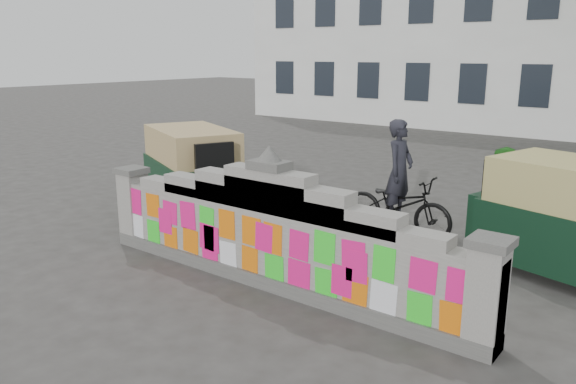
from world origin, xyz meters
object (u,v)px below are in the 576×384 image
cyclist_bike (398,205)px  rickshaw_left (194,168)px  pedestrian (501,199)px  cyclist_rider (399,185)px

cyclist_bike → rickshaw_left: rickshaw_left is taller
cyclist_bike → rickshaw_left: size_ratio=0.66×
pedestrian → rickshaw_left: bearing=-112.9°
cyclist_rider → pedestrian: cyclist_rider is taller
cyclist_bike → rickshaw_left: 4.34m
cyclist_rider → rickshaw_left: (-4.20, -1.03, -0.04)m
cyclist_bike → rickshaw_left: (-4.20, -1.03, 0.33)m
cyclist_rider → pedestrian: 1.73m
cyclist_bike → pedestrian: pedestrian is taller
cyclist_bike → rickshaw_left: bearing=102.7°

